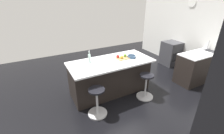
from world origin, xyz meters
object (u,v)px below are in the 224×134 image
at_px(cutting_board, 123,58).
at_px(fruit_bowl, 132,56).
at_px(oven_range, 171,53).
at_px(kitchen_island, 110,76).
at_px(apple_yellow, 122,57).
at_px(water_bottle, 89,58).
at_px(stool_by_window, 146,87).
at_px(stool_middle, 97,103).
at_px(apple_green, 125,55).
at_px(apple_red, 118,56).

distance_m(cutting_board, fruit_bowl, 0.23).
bearing_deg(oven_range, kitchen_island, 11.28).
bearing_deg(kitchen_island, cutting_board, 174.90).
height_order(apple_yellow, water_bottle, water_bottle).
bearing_deg(fruit_bowl, apple_yellow, -9.30).
relative_size(oven_range, stool_by_window, 1.33).
relative_size(stool_by_window, stool_middle, 1.00).
relative_size(apple_yellow, apple_green, 0.99).
xyz_separation_m(cutting_board, fruit_bowl, (-0.22, 0.06, 0.03)).
bearing_deg(stool_middle, oven_range, -160.87).
relative_size(oven_range, water_bottle, 2.86).
relative_size(stool_by_window, apple_yellow, 7.98).
bearing_deg(kitchen_island, apple_red, -171.16).
height_order(stool_by_window, cutting_board, cutting_board).
bearing_deg(stool_middle, kitchen_island, -135.55).
bearing_deg(apple_yellow, oven_range, -166.50).
xyz_separation_m(stool_middle, fruit_bowl, (-1.29, -0.58, 0.67)).
height_order(cutting_board, fruit_bowl, fruit_bowl).
distance_m(stool_by_window, stool_middle, 1.37).
height_order(apple_green, water_bottle, water_bottle).
xyz_separation_m(oven_range, fruit_bowl, (2.34, 0.68, 0.53)).
distance_m(apple_red, fruit_bowl, 0.38).
height_order(oven_range, apple_red, apple_red).
bearing_deg(fruit_bowl, stool_by_window, 98.05).
distance_m(kitchen_island, fruit_bowl, 0.79).
bearing_deg(apple_red, stool_by_window, 121.74).
bearing_deg(apple_green, fruit_bowl, 146.26).
bearing_deg(oven_range, stool_middle, 19.13).
distance_m(oven_range, water_bottle, 3.54).
relative_size(kitchen_island, stool_by_window, 3.24).
distance_m(cutting_board, apple_yellow, 0.08).
height_order(kitchen_island, cutting_board, cutting_board).
distance_m(apple_red, apple_green, 0.21).
xyz_separation_m(stool_by_window, apple_yellow, (0.37, -0.63, 0.69)).
distance_m(cutting_board, apple_red, 0.16).
relative_size(kitchen_island, apple_green, 25.58).
distance_m(kitchen_island, apple_green, 0.70).
distance_m(stool_by_window, water_bottle, 1.62).
height_order(oven_range, apple_yellow, apple_yellow).
bearing_deg(apple_yellow, apple_green, -159.76).
height_order(kitchen_island, apple_yellow, apple_yellow).
relative_size(kitchen_island, water_bottle, 6.93).
height_order(kitchen_island, water_bottle, water_bottle).
relative_size(stool_middle, apple_red, 8.01).
height_order(apple_yellow, fruit_bowl, apple_yellow).
bearing_deg(water_bottle, oven_range, -172.45).
relative_size(kitchen_island, apple_yellow, 25.85).
bearing_deg(water_bottle, apple_red, 173.16).
height_order(stool_by_window, apple_yellow, apple_yellow).
bearing_deg(oven_range, stool_by_window, 29.11).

